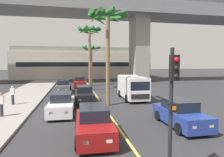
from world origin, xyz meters
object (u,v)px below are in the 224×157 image
Objects in this scene: car_queue_front at (84,95)px; palm_tree_near_median at (108,25)px; pedestrian_mid_block at (1,104)px; traffic_light_median_near at (172,97)px; palm_tree_mid_median at (91,53)px; car_queue_third at (62,104)px; delivery_van at (132,87)px; palm_tree_far_median at (90,37)px; car_queue_fifth at (180,114)px; car_queue_sixth at (94,123)px; car_queue_fourth at (80,82)px; car_queue_second at (64,87)px; pedestrian_near_crosswalk at (13,95)px.

car_queue_front is 6.75m from palm_tree_near_median.
traffic_light_median_near is at bearing -48.15° from pedestrian_mid_block.
palm_tree_near_median is 1.26× the size of palm_tree_mid_median.
car_queue_front is 4.34m from car_queue_third.
palm_tree_mid_median is (-0.07, 14.65, -1.57)m from palm_tree_near_median.
car_queue_front is 13.78m from palm_tree_mid_median.
palm_tree_far_median reaches higher than delivery_van.
delivery_van is 1.26× the size of traffic_light_median_near.
delivery_van is 3.27× the size of pedestrian_mid_block.
car_queue_fifth is 0.99× the size of car_queue_sixth.
car_queue_fourth is at bearing -147.89° from palm_tree_mid_median.
car_queue_second is 2.56× the size of pedestrian_near_crosswalk.
car_queue_fifth is 0.98× the size of traffic_light_median_near.
car_queue_front is at bearing -173.32° from delivery_van.
car_queue_fourth is (0.02, 11.67, 0.00)m from car_queue_front.
delivery_van is at bearing 24.46° from pedestrian_mid_block.
pedestrian_mid_block is (-10.94, 3.74, 0.28)m from car_queue_fifth.
palm_tree_mid_median is at bearing 32.11° from car_queue_fourth.
car_queue_fourth is 20.46m from car_queue_sixth.
delivery_van is at bearing 38.62° from palm_tree_near_median.
car_queue_third is 0.49× the size of palm_tree_far_median.
car_queue_third is 0.79× the size of delivery_van.
car_queue_fourth and car_queue_fifth have the same top height.
car_queue_second and car_queue_fifth have the same top height.
delivery_van is at bearing -41.27° from car_queue_second.
car_queue_fourth is 2.57× the size of pedestrian_near_crosswalk.
palm_tree_mid_median is (-0.05, 25.72, 2.64)m from traffic_light_median_near.
car_queue_third and car_queue_fourth have the same top height.
car_queue_second is 0.99× the size of traffic_light_median_near.
car_queue_front is 0.99× the size of car_queue_third.
car_queue_front is at bearing -98.97° from palm_tree_far_median.
delivery_van is at bearing 91.59° from car_queue_fifth.
pedestrian_near_crosswalk is at bearing 95.83° from pedestrian_mid_block.
car_queue_sixth is at bearing -69.46° from car_queue_third.
car_queue_third is 2.57× the size of pedestrian_near_crosswalk.
car_queue_fifth is 13.64m from pedestrian_near_crosswalk.
traffic_light_median_near is 11.84m from palm_tree_near_median.
car_queue_second is 15.80m from car_queue_sixth.
car_queue_third is 7.58m from palm_tree_near_median.
traffic_light_median_near is (1.91, -24.55, 1.99)m from car_queue_fourth.
pedestrian_mid_block reaches higher than car_queue_third.
car_queue_front is 0.50× the size of palm_tree_near_median.
pedestrian_mid_block reaches higher than car_queue_sixth.
palm_tree_near_median reaches higher than palm_tree_mid_median.
palm_tree_far_median is at bearing 104.02° from car_queue_fifth.
traffic_light_median_near is 2.59× the size of pedestrian_near_crosswalk.
car_queue_sixth is 2.56× the size of pedestrian_near_crosswalk.
car_queue_fourth is 1.01× the size of car_queue_fifth.
palm_tree_mid_median is (1.87, 1.17, 4.63)m from car_queue_fourth.
delivery_van reaches higher than car_queue_third.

